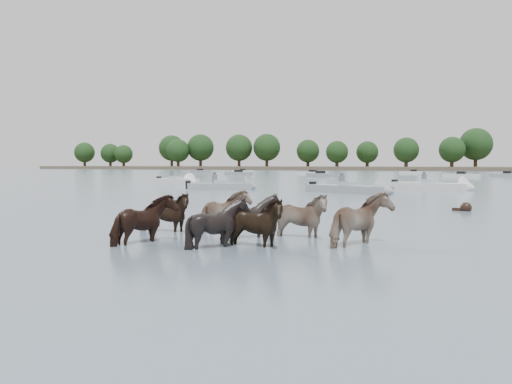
% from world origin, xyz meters
% --- Properties ---
extents(ground, '(400.00, 400.00, 0.00)m').
position_xyz_m(ground, '(0.00, 0.00, 0.00)').
color(ground, slate).
rests_on(ground, ground).
extents(shoreline, '(160.00, 30.00, 1.00)m').
position_xyz_m(shoreline, '(-70.00, 150.00, 0.50)').
color(shoreline, '#4C4233').
rests_on(shoreline, ground).
extents(pony_herd, '(6.96, 4.56, 1.47)m').
position_xyz_m(pony_herd, '(1.08, 2.31, 0.42)').
color(pony_herd, black).
rests_on(pony_herd, ground).
extents(swimming_pony, '(0.72, 0.44, 0.44)m').
position_xyz_m(swimming_pony, '(5.26, 13.09, 0.10)').
color(swimming_pony, black).
rests_on(swimming_pony, ground).
extents(motorboat_a, '(5.02, 3.74, 1.92)m').
position_xyz_m(motorboat_a, '(-11.01, 24.15, 0.23)').
color(motorboat_a, gray).
rests_on(motorboat_a, ground).
extents(motorboat_b, '(6.26, 3.52, 1.92)m').
position_xyz_m(motorboat_b, '(-1.66, 23.52, 0.22)').
color(motorboat_b, gray).
rests_on(motorboat_b, ground).
extents(motorboat_c, '(6.27, 3.50, 1.92)m').
position_xyz_m(motorboat_c, '(2.32, 30.72, 0.22)').
color(motorboat_c, silver).
rests_on(motorboat_c, ground).
extents(motorboat_f, '(5.42, 2.89, 1.92)m').
position_xyz_m(motorboat_f, '(-20.33, 32.05, 0.23)').
color(motorboat_f, silver).
rests_on(motorboat_f, ground).
extents(distant_flotilla, '(104.58, 26.76, 0.93)m').
position_xyz_m(distant_flotilla, '(0.75, 74.69, 0.26)').
color(distant_flotilla, gray).
rests_on(distant_flotilla, ground).
extents(treeline, '(144.09, 19.90, 12.17)m').
position_xyz_m(treeline, '(-70.53, 149.13, 6.55)').
color(treeline, '#382619').
rests_on(treeline, ground).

